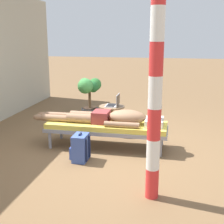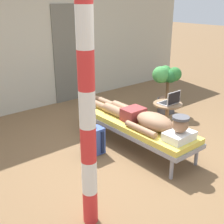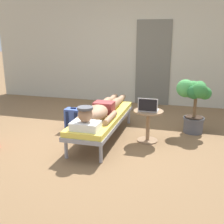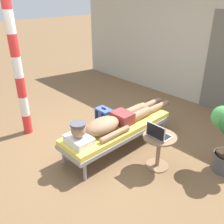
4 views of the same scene
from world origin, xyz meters
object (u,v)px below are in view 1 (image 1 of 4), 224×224
(lounge_chair, at_px, (107,127))
(porch_post, at_px, (155,92))
(backpack, at_px, (80,148))
(laptop, at_px, (114,103))
(potted_plant, at_px, (89,93))
(side_table, at_px, (112,115))
(person_reclining, at_px, (113,117))

(lounge_chair, distance_m, porch_post, 1.94)
(lounge_chair, xyz_separation_m, backpack, (-0.64, 0.26, -0.15))
(laptop, xyz_separation_m, potted_plant, (0.70, 0.70, 0.04))
(side_table, bearing_deg, porch_post, -157.50)
(laptop, height_order, porch_post, porch_post)
(lounge_chair, relative_size, person_reclining, 0.92)
(person_reclining, distance_m, potted_plant, 1.68)
(potted_plant, bearing_deg, porch_post, -151.85)
(lounge_chair, height_order, backpack, backpack)
(lounge_chair, xyz_separation_m, laptop, (0.76, 0.02, 0.24))
(potted_plant, height_order, porch_post, porch_post)
(side_table, distance_m, porch_post, 2.59)
(lounge_chair, height_order, side_table, side_table)
(lounge_chair, bearing_deg, porch_post, -149.94)
(side_table, relative_size, laptop, 1.69)
(lounge_chair, relative_size, laptop, 6.43)
(side_table, xyz_separation_m, laptop, (-0.00, -0.05, 0.23))
(laptop, bearing_deg, lounge_chair, -178.64)
(potted_plant, bearing_deg, laptop, -135.09)
(lounge_chair, bearing_deg, side_table, 5.21)
(person_reclining, distance_m, side_table, 0.80)
(person_reclining, distance_m, backpack, 0.80)
(laptop, height_order, potted_plant, potted_plant)
(person_reclining, relative_size, backpack, 5.12)
(backpack, relative_size, potted_plant, 0.45)
(person_reclining, xyz_separation_m, potted_plant, (1.46, 0.82, 0.11))
(laptop, relative_size, potted_plant, 0.33)
(side_table, bearing_deg, backpack, 172.25)
(laptop, xyz_separation_m, porch_post, (-2.25, -0.88, 0.65))
(laptop, bearing_deg, backpack, 170.20)
(laptop, distance_m, potted_plant, 0.99)
(backpack, height_order, potted_plant, potted_plant)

